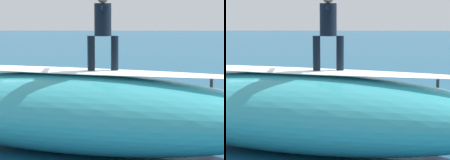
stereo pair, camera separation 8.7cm
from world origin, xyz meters
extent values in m
plane|color=#145175|center=(0.00, 0.00, 0.00)|extent=(120.00, 120.00, 0.00)
ellipsoid|color=teal|center=(-0.72, 1.75, 0.86)|extent=(9.59, 4.88, 1.72)
ellipsoid|color=white|center=(-0.72, 1.75, 1.76)|extent=(7.81, 2.92, 0.08)
ellipsoid|color=#33B2D1|center=(-1.42, 1.94, 1.75)|extent=(1.85, 0.64, 0.06)
cylinder|color=black|center=(-1.17, 1.96, 2.16)|extent=(0.16, 0.16, 0.74)
cylinder|color=black|center=(-1.66, 1.92, 2.16)|extent=(0.16, 0.16, 0.74)
cylinder|color=black|center=(-1.42, 1.94, 2.86)|extent=(0.38, 0.38, 0.67)
cylinder|color=black|center=(-1.45, 2.41, 3.09)|extent=(0.15, 0.60, 0.11)
cylinder|color=black|center=(-1.38, 1.47, 3.09)|extent=(0.15, 0.60, 0.11)
ellipsoid|color=yellow|center=(-1.76, -1.18, 0.05)|extent=(1.75, 2.12, 0.09)
cylinder|color=black|center=(-1.76, -1.18, 0.23)|extent=(0.65, 0.76, 0.26)
sphere|color=#936B4C|center=(-1.49, -0.81, 0.28)|extent=(0.19, 0.19, 0.19)
cylinder|color=black|center=(-2.09, -1.78, 0.15)|extent=(0.46, 0.57, 0.12)
cylinder|color=black|center=(-2.22, -1.69, 0.15)|extent=(0.46, 0.57, 0.12)
sphere|color=red|center=(-4.16, -0.12, 0.40)|extent=(0.80, 0.80, 0.80)
cylinder|color=#262626|center=(-4.16, -0.12, 1.08)|extent=(0.08, 0.08, 0.56)
ellipsoid|color=white|center=(0.60, 0.36, 0.05)|extent=(0.63, 0.65, 0.09)
ellipsoid|color=white|center=(-2.75, 1.27, 0.09)|extent=(0.54, 0.54, 0.17)
ellipsoid|color=white|center=(-3.58, 1.02, 0.05)|extent=(0.61, 0.52, 0.11)
camera|label=1|loc=(-1.73, 10.96, 3.02)|focal=69.36mm
camera|label=2|loc=(-1.82, 10.96, 3.02)|focal=69.36mm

